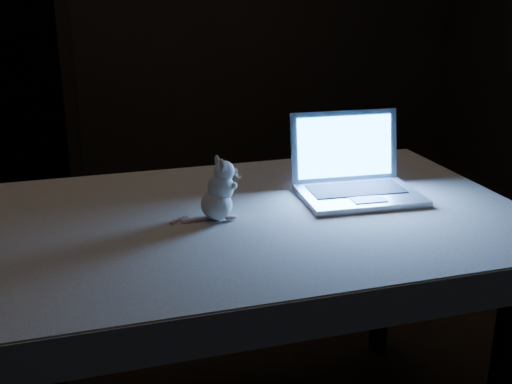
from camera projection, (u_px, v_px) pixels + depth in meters
name	position (u px, v px, depth m)	size (l,w,h in m)	color
floor	(240.00, 356.00, 2.49)	(5.00, 5.00, 0.00)	black
table	(258.00, 333.00, 1.94)	(1.42, 0.91, 0.76)	black
tablecloth	(267.00, 225.00, 1.86)	(1.52, 1.01, 0.10)	beige
laptop	(361.00, 160.00, 1.89)	(0.35, 0.31, 0.24)	silver
plush_mouse	(216.00, 189.00, 1.74)	(0.13, 0.13, 0.17)	white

